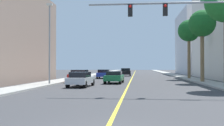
% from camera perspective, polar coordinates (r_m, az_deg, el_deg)
% --- Properties ---
extents(ground, '(192.00, 192.00, 0.00)m').
position_cam_1_polar(ground, '(48.48, 4.44, -2.93)').
color(ground, '#38383A').
extents(sidewalk_left, '(2.52, 168.00, 0.15)m').
position_cam_1_polar(sidewalk_left, '(49.40, -5.61, -2.80)').
color(sidewalk_left, '#9E9B93').
rests_on(sidewalk_left, ground).
extents(sidewalk_right, '(2.52, 168.00, 0.15)m').
position_cam_1_polar(sidewalk_right, '(49.08, 14.56, -2.79)').
color(sidewalk_right, '#9E9B93').
rests_on(sidewalk_right, ground).
extents(lane_marking_center, '(0.16, 144.00, 0.01)m').
position_cam_1_polar(lane_marking_center, '(48.48, 4.44, -2.92)').
color(lane_marking_center, yellow).
rests_on(lane_marking_center, ground).
extents(building_right_far, '(12.13, 17.83, 15.00)m').
position_cam_1_polar(building_right_far, '(68.28, 19.43, 4.04)').
color(building_right_far, silver).
rests_on(building_right_far, ground).
extents(traffic_signal_mast, '(10.36, 0.36, 6.54)m').
position_cam_1_polar(traffic_signal_mast, '(19.07, 16.82, 8.58)').
color(traffic_signal_mast, gray).
rests_on(traffic_signal_mast, sidewalk_right).
extents(street_lamp, '(0.56, 0.28, 7.98)m').
position_cam_1_polar(street_lamp, '(27.38, -13.22, 4.97)').
color(street_lamp, gray).
rests_on(street_lamp, sidewalk_left).
extents(palm_mid, '(3.06, 3.06, 8.16)m').
position_cam_1_polar(palm_mid, '(32.40, 18.72, 7.79)').
color(palm_mid, brown).
rests_on(palm_mid, sidewalk_right).
extents(palm_far, '(3.18, 3.18, 8.51)m').
position_cam_1_polar(palm_far, '(40.62, 16.13, 6.48)').
color(palm_far, brown).
rests_on(palm_far, sidewalk_right).
extents(car_black, '(2.03, 4.30, 1.50)m').
position_cam_1_polar(car_black, '(51.71, 2.96, -1.93)').
color(car_black, black).
rests_on(car_black, ground).
extents(car_blue, '(2.05, 4.20, 1.38)m').
position_cam_1_polar(car_blue, '(41.25, -1.77, -2.32)').
color(car_blue, '#1E389E').
rests_on(car_blue, ground).
extents(car_red, '(1.95, 4.61, 1.45)m').
position_cam_1_polar(car_red, '(31.87, -6.97, -2.69)').
color(car_red, red).
rests_on(car_red, ground).
extents(car_silver, '(1.93, 4.25, 1.35)m').
position_cam_1_polar(car_silver, '(24.42, -6.70, -3.41)').
color(car_silver, '#BCBCC1').
rests_on(car_silver, ground).
extents(car_green, '(1.96, 4.16, 1.32)m').
position_cam_1_polar(car_green, '(29.21, 0.49, -3.02)').
color(car_green, '#196638').
rests_on(car_green, ground).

